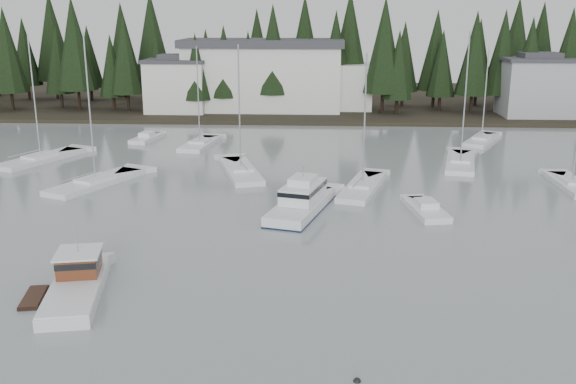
# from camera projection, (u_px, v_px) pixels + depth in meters

# --- Properties ---
(far_shore_land) EXTENTS (240.00, 54.00, 1.00)m
(far_shore_land) POSITION_uv_depth(u_px,v_px,m) (298.00, 100.00, 116.08)
(far_shore_land) COLOR black
(far_shore_land) RESTS_ON ground
(conifer_treeline) EXTENTS (200.00, 22.00, 20.00)m
(conifer_treeline) POSITION_uv_depth(u_px,v_px,m) (296.00, 109.00, 105.51)
(conifer_treeline) COLOR black
(conifer_treeline) RESTS_ON ground
(house_west) EXTENTS (9.54, 7.42, 8.75)m
(house_west) POSITION_uv_depth(u_px,v_px,m) (177.00, 85.00, 98.46)
(house_west) COLOR silver
(house_west) RESTS_ON ground
(house_east_a) EXTENTS (10.60, 8.48, 9.25)m
(house_east_a) POSITION_uv_depth(u_px,v_px,m) (537.00, 86.00, 94.61)
(house_east_a) COLOR #999EA0
(house_east_a) RESTS_ON ground
(harbor_inn) EXTENTS (29.50, 11.50, 10.90)m
(harbor_inn) POSITION_uv_depth(u_px,v_px,m) (276.00, 76.00, 100.59)
(harbor_inn) COLOR silver
(harbor_inn) RESTS_ON ground
(lobster_boat_brown) EXTENTS (5.15, 8.49, 4.02)m
(lobster_boat_brown) POSITION_uv_depth(u_px,v_px,m) (75.00, 287.00, 35.91)
(lobster_boat_brown) COLOR white
(lobster_boat_brown) RESTS_ON ground
(cabin_cruiser_center) EXTENTS (5.59, 10.37, 4.26)m
(cabin_cruiser_center) POSITION_uv_depth(u_px,v_px,m) (302.00, 203.00, 51.03)
(cabin_cruiser_center) COLOR white
(cabin_cruiser_center) RESTS_ON ground
(sailboat_0) EXTENTS (4.97, 10.89, 14.09)m
(sailboat_0) POSITION_uv_depth(u_px,v_px,m) (460.00, 164.00, 66.95)
(sailboat_0) COLOR white
(sailboat_0) RESTS_ON ground
(sailboat_2) EXTENTS (5.17, 10.55, 12.55)m
(sailboat_2) POSITION_uv_depth(u_px,v_px,m) (362.00, 189.00, 57.37)
(sailboat_2) COLOR white
(sailboat_2) RESTS_ON ground
(sailboat_4) EXTENTS (5.87, 11.35, 12.98)m
(sailboat_4) POSITION_uv_depth(u_px,v_px,m) (241.00, 173.00, 63.29)
(sailboat_4) COLOR white
(sailboat_4) RESTS_ON ground
(sailboat_6) EXTENTS (3.93, 9.00, 12.17)m
(sailboat_6) POSITION_uv_depth(u_px,v_px,m) (200.00, 145.00, 76.31)
(sailboat_6) COLOR white
(sailboat_6) RESTS_ON ground
(sailboat_8) EXTENTS (6.59, 10.84, 13.78)m
(sailboat_8) POSITION_uv_depth(u_px,v_px,m) (41.00, 160.00, 68.48)
(sailboat_8) COLOR white
(sailboat_8) RESTS_ON ground
(sailboat_9) EXTENTS (6.19, 9.16, 11.72)m
(sailboat_9) POSITION_uv_depth(u_px,v_px,m) (481.00, 141.00, 78.69)
(sailboat_9) COLOR white
(sailboat_9) RESTS_ON ground
(sailboat_10) EXTENTS (2.59, 8.19, 11.57)m
(sailboat_10) POSITION_uv_depth(u_px,v_px,m) (572.00, 186.00, 58.17)
(sailboat_10) COLOR white
(sailboat_10) RESTS_ON ground
(sailboat_11) EXTENTS (6.89, 10.68, 14.24)m
(sailboat_11) POSITION_uv_depth(u_px,v_px,m) (96.00, 184.00, 58.96)
(sailboat_11) COLOR white
(sailboat_11) RESTS_ON ground
(runabout_1) EXTENTS (3.18, 6.42, 1.42)m
(runabout_1) POSITION_uv_depth(u_px,v_px,m) (426.00, 211.00, 50.74)
(runabout_1) COLOR white
(runabout_1) RESTS_ON ground
(runabout_3) EXTENTS (3.22, 6.51, 1.42)m
(runabout_3) POSITION_uv_depth(u_px,v_px,m) (147.00, 139.00, 79.77)
(runabout_3) COLOR white
(runabout_3) RESTS_ON ground
(mooring_buoy_dark) EXTENTS (0.34, 0.34, 0.34)m
(mooring_buoy_dark) POSITION_uv_depth(u_px,v_px,m) (357.00, 381.00, 27.48)
(mooring_buoy_dark) COLOR black
(mooring_buoy_dark) RESTS_ON ground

